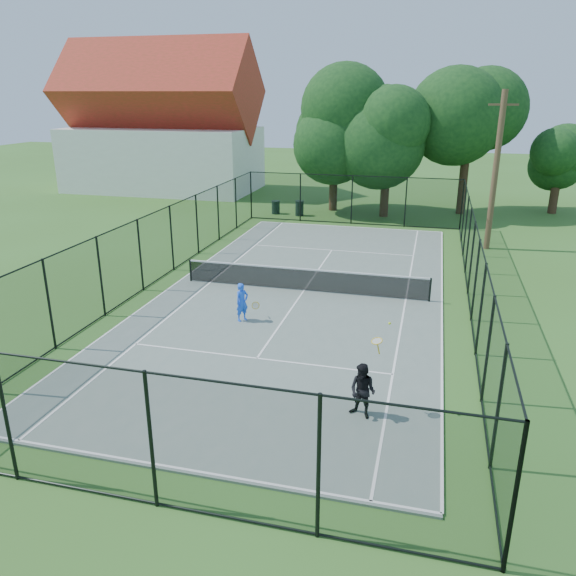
% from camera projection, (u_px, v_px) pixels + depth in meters
% --- Properties ---
extents(ground, '(120.00, 120.00, 0.00)m').
position_uv_depth(ground, '(304.00, 292.00, 23.02)').
color(ground, '#345C1F').
extents(tennis_court, '(11.00, 24.00, 0.06)m').
position_uv_depth(tennis_court, '(304.00, 291.00, 23.01)').
color(tennis_court, slate).
rests_on(tennis_court, ground).
extents(tennis_net, '(10.08, 0.08, 0.95)m').
position_uv_depth(tennis_net, '(304.00, 279.00, 22.83)').
color(tennis_net, black).
rests_on(tennis_net, tennis_court).
extents(fence, '(13.10, 26.10, 3.00)m').
position_uv_depth(fence, '(304.00, 257.00, 22.53)').
color(fence, black).
rests_on(fence, ground).
extents(tree_near_left, '(6.25, 6.25, 8.15)m').
position_uv_depth(tree_near_left, '(335.00, 136.00, 37.28)').
color(tree_near_left, '#332114').
rests_on(tree_near_left, ground).
extents(tree_near_mid, '(5.82, 5.82, 7.62)m').
position_uv_depth(tree_near_mid, '(388.00, 143.00, 35.45)').
color(tree_near_mid, '#332114').
rests_on(tree_near_mid, ground).
extents(tree_near_right, '(6.23, 6.23, 8.60)m').
position_uv_depth(tree_near_right, '(468.00, 129.00, 36.07)').
color(tree_near_right, '#332114').
rests_on(tree_near_right, ground).
extents(tree_far_right, '(4.05, 4.05, 5.36)m').
position_uv_depth(tree_far_right, '(559.00, 163.00, 36.85)').
color(tree_far_right, '#332114').
rests_on(tree_far_right, ground).
extents(building, '(15.30, 8.15, 11.87)m').
position_uv_depth(building, '(162.00, 129.00, 45.51)').
color(building, silver).
rests_on(building, ground).
extents(trash_bin_left, '(0.58, 0.58, 0.88)m').
position_uv_depth(trash_bin_left, '(276.00, 207.00, 37.61)').
color(trash_bin_left, black).
rests_on(trash_bin_left, ground).
extents(trash_bin_right, '(0.58, 0.58, 1.00)m').
position_uv_depth(trash_bin_right, '(299.00, 208.00, 37.03)').
color(trash_bin_right, black).
rests_on(trash_bin_right, ground).
extents(utility_pole, '(1.40, 0.30, 7.89)m').
position_uv_depth(utility_pole, '(495.00, 171.00, 28.08)').
color(utility_pole, '#4C3823').
rests_on(utility_pole, ground).
extents(player_blue, '(0.87, 0.60, 1.38)m').
position_uv_depth(player_blue, '(242.00, 302.00, 19.80)').
color(player_blue, blue).
rests_on(player_blue, tennis_court).
extents(player_black, '(0.97, 1.00, 2.38)m').
position_uv_depth(player_black, '(363.00, 391.00, 13.86)').
color(player_black, black).
rests_on(player_black, tennis_court).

